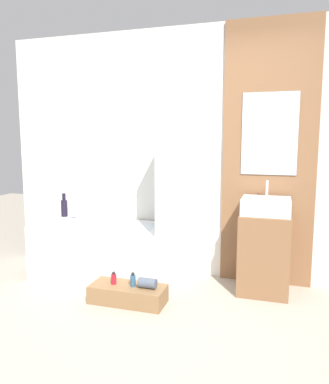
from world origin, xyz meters
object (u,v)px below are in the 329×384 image
at_px(bathtub, 104,251).
at_px(sink, 266,206).
at_px(vase_tall_dark, 64,207).
at_px(bottle_soap_secondary, 133,280).
at_px(bottle_soap_primary, 114,279).
at_px(wooden_step_bench, 128,294).
at_px(vase_round_light, 75,213).

relative_size(bathtub, sink, 3.23).
bearing_deg(sink, vase_tall_dark, 175.95).
bearing_deg(bottle_soap_secondary, vase_tall_dark, 146.34).
bearing_deg(vase_tall_dark, bottle_soap_primary, -38.42).
xyz_separation_m(bathtub, wooden_step_bench, (0.49, -0.52, -0.21)).
height_order(bathtub, wooden_step_bench, bathtub).
relative_size(sink, bottle_soap_secondary, 3.56).
xyz_separation_m(bottle_soap_primary, bottle_soap_secondary, (0.19, 0.00, 0.01)).
xyz_separation_m(wooden_step_bench, bottle_soap_primary, (-0.14, 0.00, 0.13)).
height_order(wooden_step_bench, bottle_soap_secondary, bottle_soap_secondary).
bearing_deg(sink, vase_round_light, 176.17).
bearing_deg(wooden_step_bench, bathtub, 133.21).
distance_m(bathtub, vase_tall_dark, 0.79).
bearing_deg(bottle_soap_primary, bottle_soap_secondary, 0.00).
xyz_separation_m(bathtub, vase_round_light, (-0.48, 0.24, 0.34)).
bearing_deg(bottle_soap_secondary, vase_round_light, 143.22).
bearing_deg(vase_round_light, wooden_step_bench, -38.21).
height_order(vase_tall_dark, vase_round_light, vase_tall_dark).
relative_size(bathtub, vase_tall_dark, 5.27).
xyz_separation_m(vase_round_light, bottle_soap_secondary, (1.01, -0.76, -0.41)).
height_order(vase_round_light, bottle_soap_primary, vase_round_light).
xyz_separation_m(vase_tall_dark, vase_round_light, (0.15, -0.02, -0.06)).
distance_m(vase_round_light, bottle_soap_secondary, 1.33).
distance_m(bathtub, bottle_soap_primary, 0.63).
relative_size(vase_tall_dark, bottle_soap_primary, 2.43).
bearing_deg(wooden_step_bench, sink, 28.22).
xyz_separation_m(sink, bottle_soap_secondary, (-1.10, -0.62, -0.63)).
bearing_deg(wooden_step_bench, vase_tall_dark, 145.15).
distance_m(wooden_step_bench, bottle_soap_secondary, 0.14).
bearing_deg(vase_tall_dark, vase_round_light, -7.09).
bearing_deg(bottle_soap_secondary, bathtub, 136.07).
height_order(sink, vase_round_light, sink).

